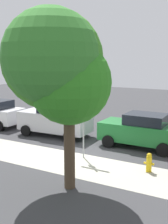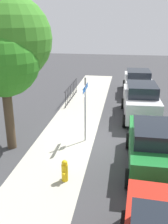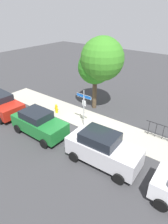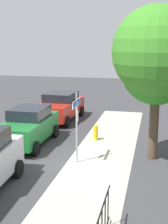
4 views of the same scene
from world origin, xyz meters
TOP-DOWN VIEW (x-y plane):
  - ground_plane at (0.00, 0.00)m, footprint 60.00×60.00m
  - sidewalk_strip at (2.00, 1.30)m, footprint 24.00×2.60m
  - street_sign at (-0.08, 0.40)m, footprint 1.29×0.07m
  - shade_tree at (-0.80, 3.51)m, footprint 3.78×3.70m
  - car_red at (-6.80, -2.32)m, footprint 4.43×2.36m
  - car_green at (-1.89, -2.39)m, footprint 4.11×1.99m
  - fire_hydrant at (-3.21, 0.60)m, footprint 0.42×0.22m

SIDE VIEW (x-z plane):
  - ground_plane at x=0.00m, z-range 0.00..0.00m
  - sidewalk_strip at x=2.00m, z-range 0.00..0.00m
  - fire_hydrant at x=-3.21m, z-range -0.01..0.77m
  - car_red at x=-6.80m, z-range 0.02..1.71m
  - car_green at x=-1.89m, z-range 0.01..1.76m
  - street_sign at x=-0.08m, z-range 0.48..3.36m
  - shade_tree at x=-0.80m, z-range 1.19..7.35m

